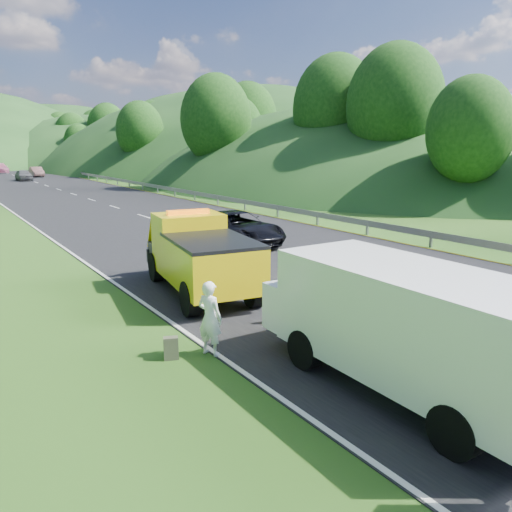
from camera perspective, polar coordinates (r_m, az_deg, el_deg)
ground at (r=13.78m, az=9.77°, el=-7.32°), size 320.00×320.00×0.00m
road_surface at (r=50.97m, az=-20.13°, el=6.65°), size 14.00×200.00×0.02m
guardrail at (r=64.93m, az=-16.54°, el=8.02°), size 0.06×140.00×1.52m
tree_line_right at (r=76.50m, az=-9.07°, el=9.00°), size 14.00×140.00×14.00m
tow_truck at (r=15.91m, az=-6.48°, el=0.15°), size 3.10×6.19×2.55m
white_van at (r=9.89m, az=16.63°, el=-7.27°), size 3.78×6.92×2.45m
woman at (r=11.58m, az=-5.20°, el=-11.16°), size 0.67×0.75×1.71m
child at (r=13.36m, az=3.54°, el=-7.81°), size 0.58×0.60×0.97m
worker at (r=9.66m, az=19.71°, el=-17.03°), size 1.15×0.86×1.58m
suitcase at (r=11.36m, az=-9.69°, el=-10.35°), size 0.37×0.28×0.52m
passing_suv at (r=23.88m, az=-2.27°, el=1.38°), size 2.91×5.67×1.53m
dist_car_a at (r=72.60m, az=-24.97°, el=7.80°), size 1.72×4.27×1.45m
dist_car_b at (r=80.80m, az=-23.75°, el=8.29°), size 1.50×4.31×1.42m
dist_car_c at (r=94.28m, az=-27.18°, el=8.44°), size 2.23×5.49×1.59m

